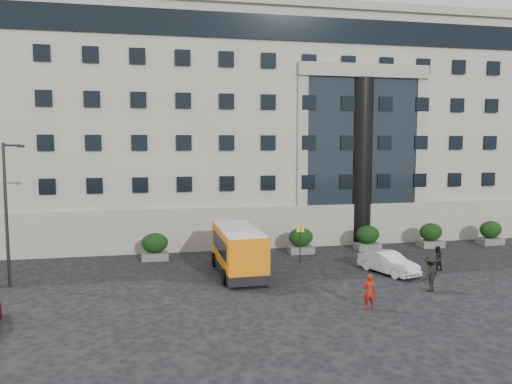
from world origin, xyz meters
TOP-DOWN VIEW (x-y plane):
  - ground at (0.00, 0.00)m, footprint 120.00×120.00m
  - civic_building at (6.00, 22.00)m, footprint 44.00×24.00m
  - entrance_column at (12.00, 10.30)m, footprint 1.80×1.80m
  - hedge_a at (-4.00, 7.80)m, footprint 1.80×1.26m
  - hedge_b at (1.20, 7.80)m, footprint 1.80×1.26m
  - hedge_c at (6.40, 7.80)m, footprint 1.80×1.26m
  - hedge_d at (11.60, 7.80)m, footprint 1.80×1.26m
  - hedge_e at (16.80, 7.80)m, footprint 1.80×1.26m
  - hedge_f at (22.00, 7.80)m, footprint 1.80×1.26m
  - street_lamp at (-11.94, 3.00)m, footprint 1.16×0.18m
  - bus_stop_sign at (5.50, 5.00)m, footprint 0.50×0.08m
  - minibus at (0.96, 2.98)m, footprint 2.68×6.82m
  - parked_car_d at (-14.59, 14.64)m, footprint 2.71×4.85m
  - white_taxi at (10.00, 1.22)m, footprint 2.71×4.27m
  - pedestrian_a at (6.06, -4.65)m, footprint 0.69×0.52m
  - pedestrian_b at (13.36, 1.35)m, footprint 0.83×0.69m
  - pedestrian_c at (10.50, -2.65)m, footprint 1.46×1.28m

SIDE VIEW (x-z plane):
  - ground at x=0.00m, z-range 0.00..0.00m
  - parked_car_d at x=-14.59m, z-range 0.00..1.28m
  - white_taxi at x=10.00m, z-range 0.00..1.33m
  - pedestrian_b at x=13.36m, z-range 0.00..1.54m
  - pedestrian_a at x=6.06m, z-range 0.00..1.72m
  - hedge_a at x=-4.00m, z-range 0.01..1.85m
  - hedge_b at x=1.20m, z-range 0.01..1.85m
  - hedge_c at x=6.40m, z-range 0.01..1.85m
  - hedge_d at x=11.60m, z-range 0.01..1.85m
  - hedge_e at x=16.80m, z-range 0.01..1.85m
  - hedge_f at x=22.00m, z-range 0.01..1.85m
  - pedestrian_c at x=10.50m, z-range 0.00..1.96m
  - minibus at x=0.96m, z-range 0.15..2.98m
  - bus_stop_sign at x=5.50m, z-range 0.47..2.99m
  - street_lamp at x=-11.94m, z-range 0.37..8.37m
  - entrance_column at x=12.00m, z-range 0.00..13.00m
  - civic_building at x=6.00m, z-range 0.00..18.00m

